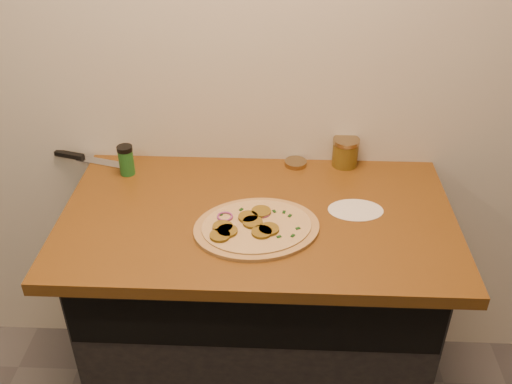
{
  "coord_description": "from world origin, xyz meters",
  "views": [
    {
      "loc": [
        0.06,
        -0.0,
        1.91
      ],
      "look_at": [
        -0.01,
        1.46,
        0.95
      ],
      "focal_mm": 40.0,
      "sensor_mm": 36.0,
      "label": 1
    }
  ],
  "objects_px": {
    "chefs_knife": "(86,158)",
    "spice_shaker": "(126,160)",
    "salsa_jar": "(345,152)",
    "pizza": "(255,227)"
  },
  "relations": [
    {
      "from": "pizza",
      "to": "chefs_knife",
      "type": "relative_size",
      "value": 1.49
    },
    {
      "from": "pizza",
      "to": "chefs_knife",
      "type": "bearing_deg",
      "value": 148.32
    },
    {
      "from": "salsa_jar",
      "to": "pizza",
      "type": "bearing_deg",
      "value": -127.02
    },
    {
      "from": "pizza",
      "to": "spice_shaker",
      "type": "distance_m",
      "value": 0.54
    },
    {
      "from": "pizza",
      "to": "chefs_knife",
      "type": "distance_m",
      "value": 0.73
    },
    {
      "from": "spice_shaker",
      "to": "chefs_knife",
      "type": "bearing_deg",
      "value": 153.54
    },
    {
      "from": "pizza",
      "to": "spice_shaker",
      "type": "xyz_separation_m",
      "value": [
        -0.45,
        0.3,
        0.04
      ]
    },
    {
      "from": "chefs_knife",
      "to": "spice_shaker",
      "type": "bearing_deg",
      "value": -26.46
    },
    {
      "from": "chefs_knife",
      "to": "spice_shaker",
      "type": "relative_size",
      "value": 2.82
    },
    {
      "from": "pizza",
      "to": "salsa_jar",
      "type": "xyz_separation_m",
      "value": [
        0.29,
        0.39,
        0.04
      ]
    }
  ]
}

